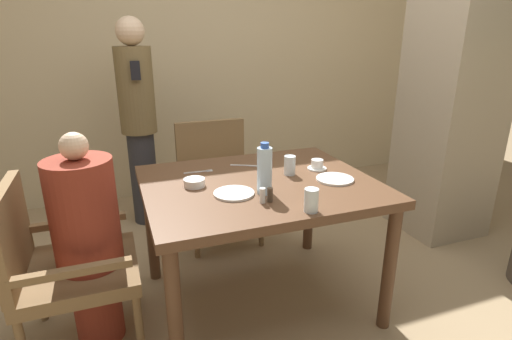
% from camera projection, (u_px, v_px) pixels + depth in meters
% --- Properties ---
extents(ground_plane, '(16.00, 16.00, 0.00)m').
position_uv_depth(ground_plane, '(259.00, 299.00, 2.47)').
color(ground_plane, '#9E8460').
extents(wall_back, '(8.00, 0.06, 2.80)m').
position_uv_depth(wall_back, '(185.00, 51.00, 3.81)').
color(wall_back, '#C6B289').
rests_on(wall_back, ground_plane).
extents(pillar_stone, '(0.59, 0.59, 2.70)m').
position_uv_depth(pillar_stone, '(459.00, 63.00, 2.97)').
color(pillar_stone, tan).
rests_on(pillar_stone, ground_plane).
extents(dining_table, '(1.26, 1.04, 0.78)m').
position_uv_depth(dining_table, '(259.00, 197.00, 2.25)').
color(dining_table, brown).
rests_on(dining_table, ground_plane).
extents(chair_left_side, '(0.56, 0.56, 0.90)m').
position_uv_depth(chair_left_side, '(59.00, 261.00, 1.97)').
color(chair_left_side, brown).
rests_on(chair_left_side, ground_plane).
extents(diner_in_left_chair, '(0.32, 0.32, 1.13)m').
position_uv_depth(diner_in_left_chair, '(88.00, 240.00, 1.98)').
color(diner_in_left_chair, maroon).
rests_on(diner_in_left_chair, ground_plane).
extents(chair_far_side, '(0.56, 0.56, 0.90)m').
position_uv_depth(chair_far_side, '(217.00, 176.00, 3.15)').
color(chair_far_side, brown).
rests_on(chair_far_side, ground_plane).
extents(standing_host, '(0.29, 0.32, 1.68)m').
position_uv_depth(standing_host, '(138.00, 118.00, 3.23)').
color(standing_host, '#2D2D33').
rests_on(standing_host, ground_plane).
extents(plate_main_left, '(0.21, 0.21, 0.01)m').
position_uv_depth(plate_main_left, '(234.00, 193.00, 2.04)').
color(plate_main_left, white).
rests_on(plate_main_left, dining_table).
extents(plate_main_right, '(0.21, 0.21, 0.01)m').
position_uv_depth(plate_main_right, '(335.00, 179.00, 2.24)').
color(plate_main_right, white).
rests_on(plate_main_right, dining_table).
extents(teacup_with_saucer, '(0.12, 0.12, 0.06)m').
position_uv_depth(teacup_with_saucer, '(317.00, 165.00, 2.41)').
color(teacup_with_saucer, white).
rests_on(teacup_with_saucer, dining_table).
extents(bowl_small, '(0.11, 0.11, 0.04)m').
position_uv_depth(bowl_small, '(194.00, 182.00, 2.14)').
color(bowl_small, white).
rests_on(bowl_small, dining_table).
extents(water_bottle, '(0.08, 0.08, 0.27)m').
position_uv_depth(water_bottle, '(265.00, 170.00, 2.02)').
color(water_bottle, silver).
rests_on(water_bottle, dining_table).
extents(glass_tall_near, '(0.07, 0.07, 0.11)m').
position_uv_depth(glass_tall_near, '(290.00, 165.00, 2.31)').
color(glass_tall_near, silver).
rests_on(glass_tall_near, dining_table).
extents(glass_tall_mid, '(0.07, 0.07, 0.11)m').
position_uv_depth(glass_tall_mid, '(311.00, 200.00, 1.83)').
color(glass_tall_mid, silver).
rests_on(glass_tall_mid, dining_table).
extents(salt_shaker, '(0.03, 0.03, 0.08)m').
position_uv_depth(salt_shaker, '(262.00, 195.00, 1.93)').
color(salt_shaker, white).
rests_on(salt_shaker, dining_table).
extents(pepper_shaker, '(0.03, 0.03, 0.07)m').
position_uv_depth(pepper_shaker, '(270.00, 195.00, 1.94)').
color(pepper_shaker, '#4C3D2D').
rests_on(pepper_shaker, dining_table).
extents(fork_beside_plate, '(0.17, 0.03, 0.00)m').
position_uv_depth(fork_beside_plate, '(202.00, 171.00, 2.37)').
color(fork_beside_plate, silver).
rests_on(fork_beside_plate, dining_table).
extents(knife_beside_plate, '(0.17, 0.09, 0.00)m').
position_uv_depth(knife_beside_plate, '(246.00, 165.00, 2.48)').
color(knife_beside_plate, silver).
rests_on(knife_beside_plate, dining_table).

